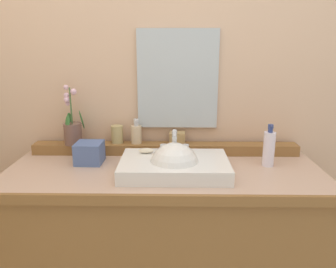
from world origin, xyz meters
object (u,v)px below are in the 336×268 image
Objects in this scene: trinket_box at (177,138)px; tissue_box at (89,153)px; potted_plant at (73,129)px; soap_dispenser at (136,134)px; lotion_bottle at (269,148)px; soap_bar at (146,151)px; tumbler_cup at (117,134)px; sink_basin at (174,167)px.

tissue_box is (-0.44, -0.17, -0.03)m from trinket_box.
tissue_box is at bearing -157.60° from trinket_box.
soap_dispenser is at bearing 3.38° from potted_plant.
soap_dispenser is 0.65× the size of lotion_bottle.
trinket_box is at bearing 20.80° from tissue_box.
potted_plant is 0.34m from soap_dispenser.
potted_plant is at bearing 156.59° from soap_bar.
lotion_bottle is at bearing -9.39° from potted_plant.
tissue_box is (-0.22, -0.16, -0.06)m from soap_dispenser.
potted_plant is 0.24m from tumbler_cup.
tumbler_cup is at bearing -177.63° from trinket_box.
trinket_box is (0.22, 0.01, -0.02)m from soap_dispenser.
lotion_bottle is (1.00, -0.17, -0.05)m from potted_plant.
potted_plant is at bearing 170.61° from lotion_bottle.
trinket_box is (0.15, 0.20, 0.01)m from soap_bar.
trinket_box is at bearing 156.35° from lotion_bottle.
soap_bar is 0.54× the size of tissue_box.
trinket_box is 0.65× the size of tissue_box.
tissue_box is at bearing 178.27° from lotion_bottle.
lotion_bottle is (0.44, -0.19, 0.00)m from trinket_box.
potted_plant reaches higher than trinket_box.
sink_basin is at bearing -44.02° from tumbler_cup.
trinket_box is at bearing 2.88° from potted_plant.
lotion_bottle is (0.59, 0.01, 0.01)m from soap_bar.
lotion_bottle is (0.46, 0.11, 0.06)m from sink_basin.
lotion_bottle is (0.77, -0.19, -0.01)m from tumbler_cup.
soap_bar is 0.29m from tissue_box.
lotion_bottle is at bearing -1.73° from tissue_box.
potted_plant is 1.02m from lotion_bottle.
soap_bar is 0.34× the size of lotion_bottle.
tumbler_cup is (0.23, 0.02, -0.04)m from potted_plant.
tumbler_cup is at bearing 5.83° from potted_plant.
soap_dispenser is (-0.07, 0.20, 0.03)m from soap_bar.
sink_basin is 5.90× the size of trinket_box.
sink_basin is 0.17m from soap_bar.
potted_plant is at bearing 130.60° from tissue_box.
sink_basin reaches higher than tumbler_cup.
trinket_box reaches higher than tissue_box.
lotion_bottle is at bearing -22.05° from trinket_box.
soap_bar is at bearing -7.36° from tissue_box.
soap_dispenser reaches higher than soap_bar.
soap_dispenser is (0.34, 0.02, -0.03)m from potted_plant.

